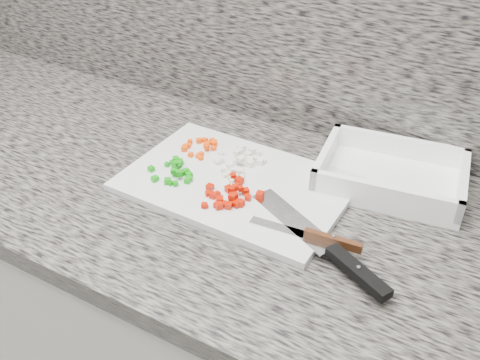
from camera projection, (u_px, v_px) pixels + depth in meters
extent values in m
cube|color=silver|center=(191.00, 329.00, 1.35)|extent=(3.92, 0.62, 0.86)
cube|color=#646058|center=(180.00, 184.00, 1.09)|extent=(3.96, 0.64, 0.04)
cube|color=silver|center=(236.00, 183.00, 1.04)|extent=(0.43, 0.30, 0.01)
cube|color=#FE4B05|center=(214.00, 144.00, 1.14)|extent=(0.01, 0.01, 0.01)
cube|color=#FE4B05|center=(213.00, 148.00, 1.13)|extent=(0.01, 0.01, 0.01)
cube|color=#FE4B05|center=(201.00, 158.00, 1.10)|extent=(0.01, 0.01, 0.01)
cube|color=#FE4B05|center=(212.00, 140.00, 1.15)|extent=(0.01, 0.01, 0.01)
cube|color=#FE4B05|center=(191.00, 154.00, 1.11)|extent=(0.01, 0.01, 0.01)
cube|color=#FE4B05|center=(185.00, 146.00, 1.14)|extent=(0.01, 0.01, 0.01)
cube|color=#FE4B05|center=(199.00, 141.00, 1.15)|extent=(0.02, 0.02, 0.01)
cube|color=#FE4B05|center=(209.00, 143.00, 1.15)|extent=(0.01, 0.01, 0.01)
cube|color=#FE4B05|center=(214.00, 142.00, 1.15)|extent=(0.01, 0.01, 0.01)
cube|color=#FE4B05|center=(201.00, 154.00, 1.11)|extent=(0.01, 0.01, 0.01)
cube|color=#FE4B05|center=(207.00, 146.00, 1.12)|extent=(0.01, 0.01, 0.01)
cube|color=#FE4B05|center=(206.00, 145.00, 1.12)|extent=(0.01, 0.01, 0.01)
cube|color=#FE4B05|center=(184.00, 149.00, 1.12)|extent=(0.02, 0.02, 0.01)
cube|color=#FE4B05|center=(188.00, 146.00, 1.14)|extent=(0.01, 0.01, 0.01)
cube|color=#FE4B05|center=(190.00, 142.00, 1.15)|extent=(0.01, 0.01, 0.01)
cube|color=#FE4B05|center=(214.00, 144.00, 1.14)|extent=(0.01, 0.01, 0.01)
cube|color=#FE4B05|center=(203.00, 140.00, 1.16)|extent=(0.01, 0.01, 0.01)
cube|color=#FE4B05|center=(198.00, 156.00, 1.10)|extent=(0.01, 0.01, 0.01)
cube|color=#FE4B05|center=(207.00, 148.00, 1.13)|extent=(0.01, 0.01, 0.01)
cube|color=#FE4B05|center=(205.00, 140.00, 1.15)|extent=(0.01, 0.01, 0.01)
cube|color=white|center=(230.00, 166.00, 1.07)|extent=(0.01, 0.01, 0.01)
cube|color=white|center=(237.00, 153.00, 1.09)|extent=(0.01, 0.01, 0.01)
cube|color=white|center=(258.00, 153.00, 1.11)|extent=(0.01, 0.01, 0.01)
cube|color=white|center=(234.00, 171.00, 1.05)|extent=(0.02, 0.02, 0.01)
cube|color=white|center=(260.00, 162.00, 1.08)|extent=(0.02, 0.02, 0.01)
cube|color=white|center=(237.00, 153.00, 1.11)|extent=(0.01, 0.01, 0.01)
cube|color=white|center=(256.00, 159.00, 1.09)|extent=(0.01, 0.01, 0.01)
cube|color=white|center=(264.00, 161.00, 1.09)|extent=(0.01, 0.01, 0.01)
cube|color=white|center=(221.00, 159.00, 1.09)|extent=(0.02, 0.02, 0.01)
cube|color=white|center=(238.00, 155.00, 1.10)|extent=(0.02, 0.02, 0.01)
cube|color=white|center=(252.00, 150.00, 1.12)|extent=(0.02, 0.02, 0.01)
cube|color=white|center=(217.00, 161.00, 1.08)|extent=(0.01, 0.01, 0.01)
cube|color=white|center=(250.00, 164.00, 1.08)|extent=(0.02, 0.02, 0.01)
cube|color=white|center=(240.00, 172.00, 1.05)|extent=(0.02, 0.02, 0.01)
cube|color=white|center=(249.00, 155.00, 1.10)|extent=(0.02, 0.02, 0.01)
cube|color=white|center=(239.00, 153.00, 1.11)|extent=(0.01, 0.01, 0.01)
cube|color=white|center=(241.00, 148.00, 1.13)|extent=(0.01, 0.01, 0.01)
cube|color=white|center=(250.00, 161.00, 1.08)|extent=(0.01, 0.01, 0.01)
cube|color=white|center=(221.00, 153.00, 1.11)|extent=(0.01, 0.01, 0.01)
cube|color=white|center=(241.00, 147.00, 1.13)|extent=(0.02, 0.02, 0.01)
cube|color=white|center=(241.00, 150.00, 1.12)|extent=(0.01, 0.01, 0.01)
cube|color=white|center=(223.00, 170.00, 1.06)|extent=(0.01, 0.01, 0.01)
cube|color=white|center=(241.00, 172.00, 1.05)|extent=(0.02, 0.02, 0.01)
cube|color=white|center=(250.00, 160.00, 1.09)|extent=(0.02, 0.02, 0.01)
cube|color=white|center=(241.00, 159.00, 1.07)|extent=(0.02, 0.02, 0.01)
cube|color=white|center=(236.00, 162.00, 1.08)|extent=(0.01, 0.01, 0.01)
cube|color=#0F920D|center=(175.00, 166.00, 1.07)|extent=(0.01, 0.01, 0.01)
cube|color=#0F920D|center=(151.00, 169.00, 1.06)|extent=(0.01, 0.01, 0.01)
cube|color=#0F920D|center=(173.00, 162.00, 1.08)|extent=(0.01, 0.01, 0.01)
cube|color=#0F920D|center=(156.00, 178.00, 1.04)|extent=(0.01, 0.01, 0.01)
cube|color=#0F920D|center=(186.00, 171.00, 1.06)|extent=(0.01, 0.01, 0.01)
cube|color=#0F920D|center=(189.00, 178.00, 1.04)|extent=(0.02, 0.02, 0.01)
cube|color=#0F920D|center=(180.00, 164.00, 1.08)|extent=(0.01, 0.01, 0.01)
cube|color=#0F920D|center=(167.00, 164.00, 1.08)|extent=(0.01, 0.01, 0.01)
cube|color=#0F920D|center=(175.00, 164.00, 1.06)|extent=(0.01, 0.01, 0.01)
cube|color=#0F920D|center=(179.00, 161.00, 1.09)|extent=(0.01, 0.01, 0.01)
cube|color=#0F920D|center=(189.00, 175.00, 1.04)|extent=(0.02, 0.02, 0.01)
cube|color=#0F920D|center=(177.00, 163.00, 1.06)|extent=(0.01, 0.01, 0.01)
cube|color=#0F920D|center=(170.00, 183.00, 1.02)|extent=(0.01, 0.01, 0.01)
cube|color=#0F920D|center=(176.00, 160.00, 1.09)|extent=(0.02, 0.02, 0.01)
cube|color=#0F920D|center=(175.00, 166.00, 1.07)|extent=(0.01, 0.01, 0.01)
cube|color=#0F920D|center=(154.00, 179.00, 1.03)|extent=(0.01, 0.01, 0.01)
cube|color=#0F920D|center=(180.00, 162.00, 1.08)|extent=(0.02, 0.02, 0.01)
cube|color=#0F920D|center=(187.00, 181.00, 1.03)|extent=(0.01, 0.01, 0.01)
cube|color=#0F920D|center=(182.00, 173.00, 1.05)|extent=(0.01, 0.01, 0.01)
cube|color=#0F920D|center=(179.00, 173.00, 1.03)|extent=(0.02, 0.02, 0.01)
cube|color=#0F920D|center=(175.00, 184.00, 1.02)|extent=(0.01, 0.01, 0.01)
cube|color=#0F920D|center=(173.00, 171.00, 1.04)|extent=(0.01, 0.01, 0.01)
cube|color=#0F920D|center=(168.00, 181.00, 1.03)|extent=(0.02, 0.02, 0.01)
cube|color=#0F920D|center=(175.00, 174.00, 1.05)|extent=(0.01, 0.01, 0.01)
cube|color=#BD1502|center=(240.00, 203.00, 0.97)|extent=(0.02, 0.02, 0.01)
cube|color=#BD1502|center=(219.00, 206.00, 0.96)|extent=(0.02, 0.02, 0.01)
cube|color=#BD1502|center=(204.00, 205.00, 0.97)|extent=(0.01, 0.01, 0.01)
cube|color=#BD1502|center=(229.00, 189.00, 1.01)|extent=(0.02, 0.02, 0.01)
cube|color=#BD1502|center=(240.00, 203.00, 0.97)|extent=(0.02, 0.02, 0.01)
cube|color=#BD1502|center=(240.00, 181.00, 1.03)|extent=(0.02, 0.02, 0.01)
cube|color=#BD1502|center=(217.00, 194.00, 1.00)|extent=(0.01, 0.01, 0.01)
cube|color=#BD1502|center=(220.00, 200.00, 0.98)|extent=(0.02, 0.02, 0.01)
cube|color=#BD1502|center=(205.00, 205.00, 0.97)|extent=(0.01, 0.01, 0.01)
cube|color=#BD1502|center=(241.00, 189.00, 0.99)|extent=(0.01, 0.01, 0.01)
cube|color=#BD1502|center=(224.00, 204.00, 0.97)|extent=(0.01, 0.01, 0.01)
cube|color=#BD1502|center=(210.00, 187.00, 1.01)|extent=(0.01, 0.01, 0.01)
cube|color=#BD1502|center=(235.00, 187.00, 1.00)|extent=(0.01, 0.01, 0.01)
cube|color=#BD1502|center=(248.00, 197.00, 0.99)|extent=(0.01, 0.01, 0.01)
cube|color=#BD1502|center=(239.00, 184.00, 1.02)|extent=(0.01, 0.01, 0.01)
cube|color=#BD1502|center=(246.00, 191.00, 1.00)|extent=(0.02, 0.02, 0.01)
cube|color=#BD1502|center=(218.00, 205.00, 0.97)|extent=(0.01, 0.01, 0.01)
cube|color=#BD1502|center=(232.00, 197.00, 0.97)|extent=(0.02, 0.02, 0.01)
cube|color=#BD1502|center=(231.00, 198.00, 0.99)|extent=(0.01, 0.01, 0.01)
cube|color=#BD1502|center=(214.00, 195.00, 0.99)|extent=(0.01, 0.01, 0.01)
cube|color=#BD1502|center=(239.00, 180.00, 1.03)|extent=(0.02, 0.02, 0.01)
cube|color=#BD1502|center=(229.00, 205.00, 0.96)|extent=(0.02, 0.02, 0.01)
cube|color=#BD1502|center=(260.00, 195.00, 0.99)|extent=(0.02, 0.02, 0.01)
cube|color=#BD1502|center=(208.00, 194.00, 1.00)|extent=(0.01, 0.01, 0.01)
cube|color=#BD1502|center=(234.00, 196.00, 0.99)|extent=(0.02, 0.02, 0.01)
cube|color=#BD1502|center=(233.00, 176.00, 1.04)|extent=(0.02, 0.02, 0.01)
cube|color=#BD1502|center=(237.00, 204.00, 0.97)|extent=(0.02, 0.02, 0.01)
cube|color=#BD1502|center=(248.00, 198.00, 0.98)|extent=(0.01, 0.01, 0.01)
cube|color=#BD1502|center=(232.00, 190.00, 0.99)|extent=(0.01, 0.01, 0.01)
cube|color=#BD1502|center=(213.00, 195.00, 0.99)|extent=(0.01, 0.01, 0.01)
cube|color=beige|center=(232.00, 182.00, 1.03)|extent=(0.01, 0.01, 0.01)
cube|color=beige|center=(242.00, 179.00, 1.04)|extent=(0.01, 0.01, 0.01)
cube|color=beige|center=(228.00, 175.00, 1.05)|extent=(0.01, 0.01, 0.01)
cube|color=beige|center=(237.00, 171.00, 1.06)|extent=(0.01, 0.01, 0.01)
cube|color=beige|center=(240.00, 181.00, 1.03)|extent=(0.01, 0.01, 0.01)
cube|color=beige|center=(230.00, 178.00, 1.04)|extent=(0.01, 0.01, 0.01)
cube|color=beige|center=(242.00, 176.00, 1.04)|extent=(0.01, 0.01, 0.01)
cube|color=beige|center=(228.00, 174.00, 1.05)|extent=(0.01, 0.01, 0.01)
cube|color=beige|center=(236.00, 176.00, 1.04)|extent=(0.01, 0.01, 0.01)
cube|color=beige|center=(238.00, 174.00, 1.05)|extent=(0.01, 0.01, 0.01)
cube|color=beige|center=(225.00, 176.00, 1.05)|extent=(0.01, 0.01, 0.00)
cube|color=beige|center=(230.00, 173.00, 1.05)|extent=(0.01, 0.01, 0.01)
cube|color=silver|center=(293.00, 220.00, 0.94)|extent=(0.19, 0.13, 0.00)
cube|color=black|center=(358.00, 272.00, 0.82)|extent=(0.12, 0.08, 0.02)
cylinder|color=silver|center=(358.00, 267.00, 0.82)|extent=(0.01, 0.01, 0.00)
cube|color=silver|center=(277.00, 227.00, 0.92)|extent=(0.10, 0.03, 0.00)
cube|color=#4C2613|center=(333.00, 241.00, 0.88)|extent=(0.10, 0.02, 0.02)
cylinder|color=silver|center=(333.00, 236.00, 0.88)|extent=(0.01, 0.01, 0.00)
cube|color=white|center=(389.00, 181.00, 1.05)|extent=(0.30, 0.23, 0.01)
cube|color=white|center=(399.00, 146.00, 1.10)|extent=(0.27, 0.05, 0.04)
cube|color=white|center=(384.00, 196.00, 0.96)|extent=(0.27, 0.05, 0.04)
cube|color=white|center=(463.00, 184.00, 0.99)|extent=(0.04, 0.20, 0.04)
cube|color=white|center=(326.00, 156.00, 1.07)|extent=(0.04, 0.20, 0.04)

